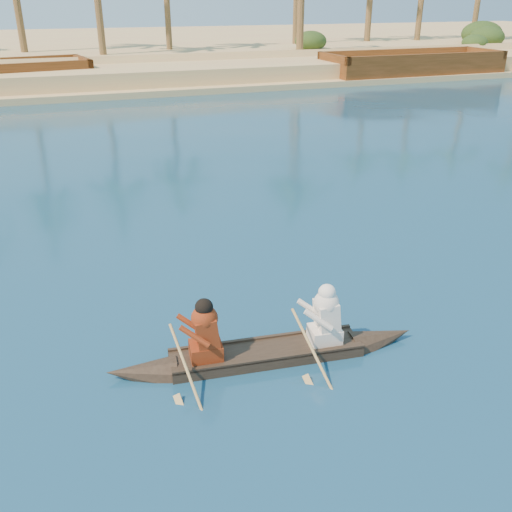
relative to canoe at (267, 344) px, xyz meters
name	(u,v)px	position (x,y,z in m)	size (l,w,h in m)	color
ground	(84,277)	(-2.53, 4.00, -0.27)	(160.00, 160.00, 0.00)	#0D3E53
sandy_embankment	(40,53)	(-2.53, 50.89, 0.26)	(150.00, 51.00, 1.50)	#D8C379
shrub_cluster	(42,63)	(-2.53, 35.50, 0.93)	(100.00, 6.00, 2.40)	#223814
canoe	(267,344)	(0.00, 0.00, 0.00)	(5.09, 1.21, 1.39)	#3A2B1F
barge_right	(412,67)	(21.71, 28.29, 0.47)	(12.67, 4.33, 2.10)	brown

